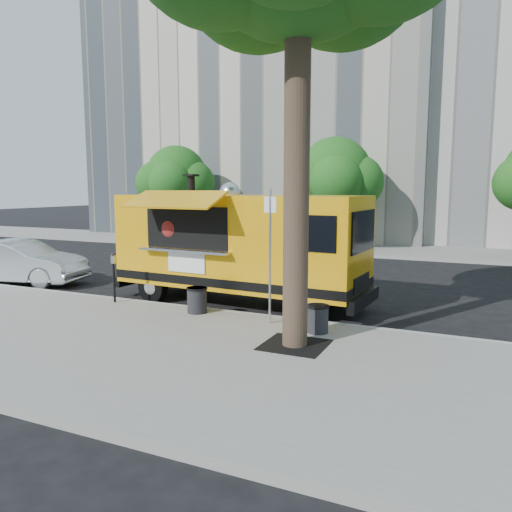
{
  "coord_description": "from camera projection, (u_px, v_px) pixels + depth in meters",
  "views": [
    {
      "loc": [
        5.77,
        -11.57,
        3.16
      ],
      "look_at": [
        0.5,
        0.0,
        1.42
      ],
      "focal_mm": 35.0,
      "sensor_mm": 36.0,
      "label": 1
    }
  ],
  "objects": [
    {
      "name": "ground",
      "position": [
        239.0,
        308.0,
        13.23
      ],
      "size": [
        120.0,
        120.0,
        0.0
      ],
      "primitive_type": "plane",
      "color": "black",
      "rests_on": "ground"
    },
    {
      "name": "sidewalk",
      "position": [
        146.0,
        349.0,
        9.62
      ],
      "size": [
        60.0,
        6.0,
        0.15
      ],
      "primitive_type": "cube",
      "color": "gray",
      "rests_on": "ground"
    },
    {
      "name": "curb",
      "position": [
        222.0,
        313.0,
        12.38
      ],
      "size": [
        60.0,
        0.14,
        0.16
      ],
      "primitive_type": "cube",
      "color": "#999993",
      "rests_on": "ground"
    },
    {
      "name": "far_sidewalk",
      "position": [
        357.0,
        249.0,
        25.39
      ],
      "size": [
        60.0,
        5.0,
        0.15
      ],
      "primitive_type": "cube",
      "color": "gray",
      "rests_on": "ground"
    },
    {
      "name": "building_left",
      "position": [
        276.0,
        60.0,
        34.72
      ],
      "size": [
        22.0,
        14.0,
        24.0
      ],
      "primitive_type": "cube",
      "color": "#B7AE99",
      "rests_on": "ground"
    },
    {
      "name": "tree_well",
      "position": [
        295.0,
        345.0,
        9.62
      ],
      "size": [
        1.2,
        1.2,
        0.02
      ],
      "primitive_type": "cube",
      "color": "black",
      "rests_on": "sidewalk"
    },
    {
      "name": "far_tree_a",
      "position": [
        176.0,
        177.0,
        27.92
      ],
      "size": [
        3.42,
        3.42,
        5.36
      ],
      "color": "#33261C",
      "rests_on": "far_sidewalk"
    },
    {
      "name": "far_tree_b",
      "position": [
        335.0,
        174.0,
        24.57
      ],
      "size": [
        3.6,
        3.6,
        5.5
      ],
      "color": "#33261C",
      "rests_on": "far_sidewalk"
    },
    {
      "name": "sign_post",
      "position": [
        270.0,
        248.0,
        10.95
      ],
      "size": [
        0.28,
        0.06,
        3.0
      ],
      "color": "silver",
      "rests_on": "sidewalk"
    },
    {
      "name": "parking_meter",
      "position": [
        114.0,
        271.0,
        13.11
      ],
      "size": [
        0.11,
        0.11,
        1.33
      ],
      "color": "black",
      "rests_on": "sidewalk"
    },
    {
      "name": "food_truck",
      "position": [
        238.0,
        244.0,
        13.53
      ],
      "size": [
        7.23,
        3.49,
        3.52
      ],
      "rotation": [
        0.0,
        0.0,
        -0.06
      ],
      "color": "orange",
      "rests_on": "ground"
    },
    {
      "name": "sedan",
      "position": [
        19.0,
        262.0,
        16.46
      ],
      "size": [
        4.63,
        2.4,
        1.45
      ],
      "primitive_type": "imported",
      "rotation": [
        0.0,
        0.0,
        1.78
      ],
      "color": "silver",
      "rests_on": "ground"
    },
    {
      "name": "trash_bin_left",
      "position": [
        197.0,
        299.0,
        12.09
      ],
      "size": [
        0.52,
        0.52,
        0.62
      ],
      "color": "black",
      "rests_on": "sidewalk"
    },
    {
      "name": "trash_bin_right",
      "position": [
        318.0,
        318.0,
        10.44
      ],
      "size": [
        0.49,
        0.49,
        0.58
      ],
      "color": "black",
      "rests_on": "sidewalk"
    }
  ]
}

